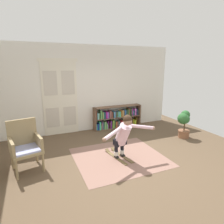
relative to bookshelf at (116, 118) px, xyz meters
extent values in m
plane|color=brown|center=(-0.85, -2.39, -0.36)|extent=(7.20, 7.20, 0.00)
cube|color=silver|center=(-0.85, 0.21, 1.09)|extent=(6.00, 0.10, 2.90)
cube|color=silver|center=(-2.19, 0.15, 0.81)|extent=(0.55, 0.04, 2.35)
cube|color=beige|center=(-2.19, 0.13, 1.33)|extent=(0.41, 0.01, 0.76)
cube|color=beige|center=(-2.19, 0.13, 0.22)|extent=(0.41, 0.01, 0.64)
cube|color=silver|center=(-1.64, 0.15, 0.81)|extent=(0.55, 0.04, 2.35)
cube|color=beige|center=(-1.64, 0.13, 1.33)|extent=(0.41, 0.01, 0.76)
cube|color=beige|center=(-1.64, 0.13, 0.22)|extent=(0.41, 0.01, 0.64)
cube|color=silver|center=(-1.92, 0.15, 2.04)|extent=(1.22, 0.04, 0.10)
cube|color=#8C6659|center=(-0.89, -2.16, -0.36)|extent=(2.14, 1.95, 0.01)
cube|color=brown|center=(-0.82, 0.00, 0.04)|extent=(0.04, 0.30, 0.81)
cube|color=brown|center=(0.93, 0.00, 0.04)|extent=(0.04, 0.30, 0.81)
cube|color=brown|center=(0.05, 0.00, -0.35)|extent=(1.75, 0.30, 0.02)
cube|color=brown|center=(0.05, 0.00, 0.04)|extent=(1.75, 0.30, 0.02)
cube|color=brown|center=(0.05, 0.00, 0.44)|extent=(1.75, 0.30, 0.02)
cube|color=#36A8CC|center=(-0.77, 0.00, -0.23)|extent=(0.07, 0.18, 0.22)
cube|color=navy|center=(-0.71, 0.01, -0.23)|extent=(0.04, 0.22, 0.23)
cube|color=#3FD39B|center=(-0.65, 0.00, -0.20)|extent=(0.05, 0.22, 0.29)
cube|color=brown|center=(-0.59, 0.00, -0.24)|extent=(0.04, 0.19, 0.21)
cube|color=slate|center=(-0.55, 0.02, -0.20)|extent=(0.04, 0.20, 0.28)
cube|color=#3A8F6D|center=(-0.50, 0.00, -0.22)|extent=(0.03, 0.15, 0.25)
cube|color=#76B462|center=(-0.45, 0.00, -0.21)|extent=(0.05, 0.22, 0.27)
cube|color=#77C57B|center=(-0.38, 0.00, -0.24)|extent=(0.04, 0.19, 0.20)
cube|color=#671768|center=(-0.33, 0.00, -0.20)|extent=(0.03, 0.14, 0.28)
cube|color=#533331|center=(-0.27, 0.01, -0.22)|extent=(0.03, 0.21, 0.25)
cube|color=purple|center=(-0.23, -0.01, -0.20)|extent=(0.05, 0.19, 0.28)
cube|color=olive|center=(-0.17, -0.01, -0.20)|extent=(0.05, 0.23, 0.29)
cube|color=#79A733|center=(-0.12, -0.01, -0.19)|extent=(0.04, 0.17, 0.30)
cube|color=#25603F|center=(-0.08, 0.00, -0.20)|extent=(0.03, 0.15, 0.28)
cube|color=#B35D35|center=(-0.02, 0.00, -0.24)|extent=(0.05, 0.15, 0.21)
cube|color=#AC6A72|center=(0.04, 0.01, -0.23)|extent=(0.03, 0.18, 0.22)
cube|color=#3F6A5F|center=(0.09, 0.01, -0.22)|extent=(0.04, 0.18, 0.25)
cube|color=#7B4C53|center=(0.15, 0.00, -0.25)|extent=(0.03, 0.20, 0.18)
cube|color=maroon|center=(0.20, 0.00, -0.22)|extent=(0.05, 0.17, 0.25)
cube|color=#637749|center=(0.27, -0.02, -0.20)|extent=(0.05, 0.20, 0.28)
cube|color=olive|center=(0.32, -0.02, -0.24)|extent=(0.03, 0.19, 0.20)
cube|color=olive|center=(0.39, -0.01, -0.25)|extent=(0.05, 0.22, 0.18)
cube|color=navy|center=(0.45, 0.01, -0.20)|extent=(0.06, 0.14, 0.29)
cube|color=#3E813E|center=(0.50, 0.00, -0.24)|extent=(0.03, 0.15, 0.20)
cube|color=#20716C|center=(0.55, -0.02, -0.22)|extent=(0.06, 0.14, 0.24)
cube|color=#BB788C|center=(0.61, 0.00, -0.20)|extent=(0.05, 0.14, 0.28)
cube|color=olive|center=(0.69, 0.00, -0.22)|extent=(0.06, 0.17, 0.24)
cube|color=#A4D326|center=(0.75, 0.00, -0.24)|extent=(0.05, 0.20, 0.20)
cube|color=brown|center=(0.83, 0.02, -0.20)|extent=(0.05, 0.16, 0.29)
cube|color=#501E16|center=(-0.78, 0.00, 0.20)|extent=(0.05, 0.20, 0.30)
cube|color=#73BCB8|center=(-0.72, -0.01, 0.16)|extent=(0.06, 0.20, 0.21)
cube|color=#3A5D38|center=(-0.67, 0.01, 0.16)|extent=(0.04, 0.21, 0.22)
cube|color=#5BA758|center=(-0.60, 0.01, 0.20)|extent=(0.05, 0.23, 0.29)
cube|color=#73974E|center=(-0.54, 0.00, 0.17)|extent=(0.05, 0.23, 0.24)
cube|color=#174053|center=(-0.48, 0.00, 0.17)|extent=(0.05, 0.22, 0.23)
cube|color=#A61D82|center=(-0.41, 0.00, 0.17)|extent=(0.05, 0.23, 0.24)
cube|color=#9F66C9|center=(-0.36, -0.02, 0.17)|extent=(0.03, 0.18, 0.23)
cube|color=#644EA8|center=(-0.32, 0.01, 0.15)|extent=(0.03, 0.20, 0.19)
cube|color=brown|center=(-0.26, -0.01, 0.19)|extent=(0.06, 0.23, 0.27)
cube|color=brown|center=(-0.18, 0.01, 0.15)|extent=(0.06, 0.18, 0.20)
cube|color=#4FA5CD|center=(-0.11, 0.00, 0.16)|extent=(0.03, 0.24, 0.22)
cube|color=#494D73|center=(-0.06, 0.00, 0.16)|extent=(0.04, 0.21, 0.21)
cube|color=#355E0E|center=(0.00, 0.00, 0.14)|extent=(0.03, 0.17, 0.18)
cube|color=teal|center=(0.04, -0.02, 0.16)|extent=(0.05, 0.16, 0.21)
cube|color=#4ECDA8|center=(0.11, 0.01, 0.15)|extent=(0.07, 0.20, 0.20)
cube|color=#9D6529|center=(0.19, 0.00, 0.17)|extent=(0.05, 0.21, 0.23)
cube|color=#A58850|center=(0.26, 0.02, 0.16)|extent=(0.06, 0.19, 0.22)
cube|color=blue|center=(0.34, 0.02, 0.17)|extent=(0.03, 0.20, 0.24)
cube|color=#3D6458|center=(0.40, 0.01, 0.16)|extent=(0.04, 0.18, 0.21)
cube|color=#41672F|center=(0.45, -0.01, 0.18)|extent=(0.03, 0.22, 0.26)
cube|color=brown|center=(0.50, 0.01, 0.20)|extent=(0.04, 0.23, 0.29)
cube|color=#285428|center=(0.56, 0.01, 0.19)|extent=(0.03, 0.24, 0.28)
cube|color=#7F307E|center=(0.63, -0.01, 0.18)|extent=(0.05, 0.16, 0.25)
cube|color=#256B77|center=(0.69, 0.01, 0.14)|extent=(0.04, 0.18, 0.18)
cube|color=#BB5EBB|center=(0.76, -0.02, 0.18)|extent=(0.06, 0.16, 0.25)
cube|color=navy|center=(0.83, 0.00, 0.17)|extent=(0.03, 0.15, 0.23)
cube|color=#305552|center=(0.87, 0.00, 0.14)|extent=(0.03, 0.16, 0.18)
cylinder|color=#96815A|center=(-3.19, -2.25, -0.15)|extent=(0.06, 0.06, 0.42)
cylinder|color=#96815A|center=(-2.68, -2.14, -0.15)|extent=(0.06, 0.06, 0.42)
cylinder|color=#96815A|center=(-3.29, -1.74, -0.15)|extent=(0.06, 0.06, 0.42)
cylinder|color=#96815A|center=(-2.78, -1.63, -0.15)|extent=(0.06, 0.06, 0.42)
cube|color=#96815A|center=(-2.99, -1.94, 0.09)|extent=(0.71, 0.71, 0.06)
cube|color=#A4ABDB|center=(-2.99, -1.94, 0.14)|extent=(0.64, 0.64, 0.04)
cube|color=#96815A|center=(-3.04, -1.67, 0.44)|extent=(0.60, 0.18, 0.60)
cube|color=#96815A|center=(-3.25, -1.99, 0.26)|extent=(0.17, 0.56, 0.28)
cube|color=#96815A|center=(-2.72, -1.88, 0.26)|extent=(0.17, 0.56, 0.28)
cylinder|color=brown|center=(1.57, -1.73, -0.24)|extent=(0.33, 0.33, 0.24)
cylinder|color=brown|center=(1.57, -1.73, -0.15)|extent=(0.36, 0.36, 0.04)
cylinder|color=#4C3823|center=(1.57, -1.73, 0.05)|extent=(0.04, 0.04, 0.36)
sphere|color=#2C622F|center=(1.54, -1.76, 0.26)|extent=(0.30, 0.30, 0.30)
sphere|color=#2C622F|center=(1.63, -1.68, 0.36)|extent=(0.27, 0.27, 0.27)
sphere|color=#2C622F|center=(1.51, -1.72, 0.26)|extent=(0.35, 0.35, 0.35)
cube|color=brown|center=(-0.98, -2.17, -0.35)|extent=(0.24, 0.88, 0.01)
cube|color=brown|center=(-1.05, -1.77, -0.32)|extent=(0.11, 0.13, 0.06)
cube|color=black|center=(-0.98, -2.19, -0.32)|extent=(0.10, 0.13, 0.04)
cube|color=brown|center=(-0.81, -2.14, -0.35)|extent=(0.24, 0.88, 0.01)
cube|color=brown|center=(-0.88, -1.74, -0.32)|extent=(0.11, 0.13, 0.06)
cube|color=black|center=(-0.80, -2.16, -0.32)|extent=(0.10, 0.13, 0.04)
cylinder|color=white|center=(-0.98, -2.17, -0.24)|extent=(0.13, 0.13, 0.10)
cylinder|color=black|center=(-0.98, -2.17, -0.04)|extent=(0.10, 0.10, 0.30)
cylinder|color=black|center=(-0.98, -2.20, 0.06)|extent=(0.13, 0.13, 0.22)
cylinder|color=white|center=(-0.81, -2.14, -0.24)|extent=(0.13, 0.13, 0.10)
cylinder|color=black|center=(-0.81, -2.14, -0.04)|extent=(0.10, 0.10, 0.30)
cylinder|color=black|center=(-0.80, -2.17, 0.06)|extent=(0.13, 0.13, 0.22)
cube|color=black|center=(-0.89, -2.19, 0.06)|extent=(0.33, 0.23, 0.14)
cylinder|color=silver|center=(-0.87, -2.30, 0.29)|extent=(0.36, 0.52, 0.59)
sphere|color=#9B745D|center=(-0.84, -2.47, 0.65)|extent=(0.23, 0.23, 0.20)
sphere|color=#382619|center=(-0.84, -2.46, 0.69)|extent=(0.24, 0.24, 0.21)
cylinder|color=silver|center=(-1.25, -2.58, 0.45)|extent=(0.55, 0.35, 0.18)
sphere|color=#9B745D|center=(-1.50, -2.72, 0.40)|extent=(0.10, 0.10, 0.09)
cylinder|color=silver|center=(-0.42, -2.43, 0.45)|extent=(0.59, 0.17, 0.18)
sphere|color=#9B745D|center=(-0.14, -2.48, 0.40)|extent=(0.10, 0.10, 0.09)
camera|label=1|loc=(-2.80, -6.16, 1.89)|focal=30.96mm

